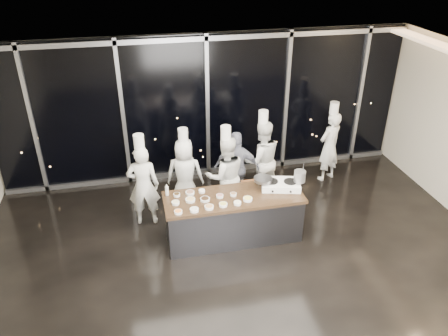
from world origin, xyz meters
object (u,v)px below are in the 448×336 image
(stove, at_px, (281,184))
(chef_right, at_px, (261,160))
(chef_side, at_px, (329,146))
(chef_center, at_px, (226,175))
(chef_far_left, at_px, (143,185))
(chef_left, at_px, (185,174))
(guest, at_px, (237,168))
(frying_pan, at_px, (263,179))
(stock_pot, at_px, (300,176))
(demo_counter, at_px, (233,217))

(stove, relative_size, chef_right, 0.40)
(chef_side, bearing_deg, chef_center, -6.49)
(chef_right, bearing_deg, chef_far_left, 7.30)
(stove, relative_size, chef_far_left, 0.42)
(chef_left, xyz_separation_m, guest, (1.04, -0.04, 0.02))
(guest, bearing_deg, chef_side, -155.74)
(frying_pan, height_order, stock_pot, stock_pot)
(guest, bearing_deg, demo_counter, 85.13)
(guest, xyz_separation_m, chef_side, (2.23, 0.51, 0.04))
(demo_counter, xyz_separation_m, chef_left, (-0.71, 1.20, 0.32))
(stove, bearing_deg, chef_far_left, 177.31)
(demo_counter, xyz_separation_m, chef_center, (0.05, 0.86, 0.38))
(chef_right, bearing_deg, guest, 10.20)
(demo_counter, bearing_deg, stock_pot, 0.87)
(frying_pan, height_order, chef_center, chef_center)
(stove, relative_size, guest, 0.49)
(stove, distance_m, guest, 1.21)
(stock_pot, bearing_deg, chef_side, 50.71)
(stock_pot, distance_m, chef_center, 1.48)
(chef_right, xyz_separation_m, chef_side, (1.68, 0.37, -0.03))
(frying_pan, xyz_separation_m, chef_far_left, (-2.12, 0.65, -0.23))
(stock_pot, bearing_deg, guest, 127.66)
(chef_right, bearing_deg, chef_left, -0.13)
(demo_counter, height_order, chef_right, chef_right)
(demo_counter, relative_size, chef_left, 1.41)
(chef_far_left, distance_m, guest, 1.90)
(stock_pot, xyz_separation_m, chef_center, (-1.17, 0.84, -0.31))
(chef_left, xyz_separation_m, chef_center, (0.75, -0.34, 0.06))
(stock_pot, bearing_deg, demo_counter, -179.13)
(chef_center, bearing_deg, chef_far_left, -0.54)
(frying_pan, bearing_deg, chef_left, 155.71)
(demo_counter, relative_size, chef_far_left, 1.32)
(chef_far_left, bearing_deg, frying_pan, 169.22)
(chef_side, bearing_deg, demo_counter, 8.79)
(stove, height_order, chef_left, chef_left)
(demo_counter, bearing_deg, chef_center, 86.85)
(chef_center, xyz_separation_m, chef_side, (2.52, 0.81, -0.00))
(demo_counter, height_order, frying_pan, frying_pan)
(chef_center, distance_m, chef_right, 0.95)
(stock_pot, height_order, guest, guest)
(demo_counter, relative_size, guest, 1.56)
(chef_right, distance_m, chef_side, 1.72)
(chef_far_left, relative_size, chef_right, 0.96)
(stove, xyz_separation_m, guest, (-0.56, 1.06, -0.17))
(chef_center, bearing_deg, chef_left, -25.86)
(demo_counter, height_order, chef_side, chef_side)
(frying_pan, distance_m, chef_right, 1.17)
(frying_pan, relative_size, chef_far_left, 0.33)
(stock_pot, height_order, chef_right, chef_right)
(chef_left, relative_size, chef_side, 0.95)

